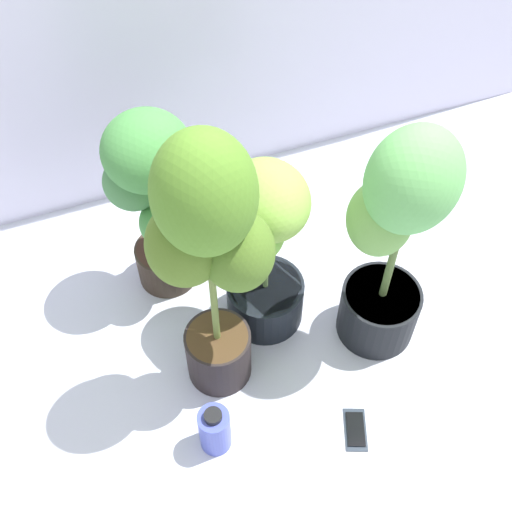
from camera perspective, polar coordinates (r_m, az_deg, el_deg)
The scene contains 7 objects.
ground_plane at distance 2.33m, azimuth 2.64°, elevation -6.32°, with size 8.00×8.00×0.00m, color silver.
potted_plant_front_left at distance 1.70m, azimuth -4.10°, elevation 0.47°, with size 0.36×0.34×1.04m.
potted_plant_center at distance 2.03m, azimuth 0.23°, elevation 1.03°, with size 0.39×0.37×0.71m.
potted_plant_front_right at distance 1.95m, azimuth 12.08°, elevation 1.67°, with size 0.36×0.33×0.91m.
potted_plant_back_left at distance 2.12m, azimuth -8.90°, elevation 5.68°, with size 0.40×0.37×0.76m.
cell_phone at distance 2.17m, azimuth 8.77°, elevation -14.89°, with size 0.12×0.16×0.01m.
nutrient_bottle at distance 2.05m, azimuth -3.67°, elevation -15.03°, with size 0.10×0.10×0.20m.
Camera 1 is at (-0.53, -1.11, 1.98)m, focal length 45.32 mm.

